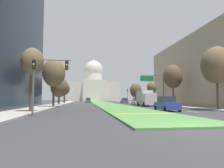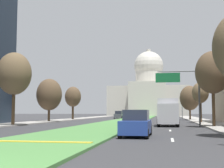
% 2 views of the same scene
% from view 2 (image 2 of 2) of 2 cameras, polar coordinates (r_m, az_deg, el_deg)
% --- Properties ---
extents(ground_plane, '(264.40, 264.40, 0.00)m').
position_cam_2_polar(ground_plane, '(67.42, 4.17, -6.45)').
color(ground_plane, '#333335').
extents(grass_median, '(6.42, 108.16, 0.14)m').
position_cam_2_polar(grass_median, '(61.44, 3.62, -6.53)').
color(grass_median, '#4C8442').
rests_on(grass_median, ground_plane).
extents(median_curb_nose, '(5.78, 0.50, 0.04)m').
position_cam_2_polar(median_curb_nose, '(16.82, -13.46, -10.20)').
color(median_curb_nose, gold).
rests_on(median_curb_nose, grass_median).
extents(lane_dashes_right, '(0.16, 34.64, 0.01)m').
position_cam_2_polar(lane_dashes_right, '(36.36, 10.41, -7.63)').
color(lane_dashes_right, silver).
rests_on(lane_dashes_right, ground_plane).
extents(sidewalk_left, '(4.00, 108.16, 0.15)m').
position_cam_2_polar(sidewalk_left, '(58.34, -9.57, -6.55)').
color(sidewalk_left, '#9E9991').
rests_on(sidewalk_left, ground_plane).
extents(sidewalk_right, '(4.00, 108.16, 0.15)m').
position_cam_2_polar(sidewalk_right, '(55.42, 16.15, -6.51)').
color(sidewalk_right, '#9E9991').
rests_on(sidewalk_right, ground_plane).
extents(capitol_building, '(30.76, 26.65, 27.05)m').
position_cam_2_polar(capitol_building, '(126.71, 6.75, -1.86)').
color(capitol_building, beige).
rests_on(capitol_building, ground_plane).
extents(traffic_light_far_right, '(0.28, 0.35, 5.20)m').
position_cam_2_polar(traffic_light_far_right, '(70.45, 12.68, -3.58)').
color(traffic_light_far_right, '#515456').
rests_on(traffic_light_far_right, ground_plane).
extents(overhead_guide_sign, '(5.00, 0.20, 6.50)m').
position_cam_2_polar(overhead_guide_sign, '(36.66, 12.86, -0.35)').
color(overhead_guide_sign, '#515456').
rests_on(overhead_guide_sign, ground_plane).
extents(street_tree_left_mid, '(4.06, 4.06, 8.73)m').
position_cam_2_polar(street_tree_left_mid, '(38.93, -17.42, 1.78)').
color(street_tree_left_mid, '#4C3823').
rests_on(street_tree_left_mid, ground_plane).
extents(street_tree_right_mid, '(3.70, 3.70, 8.23)m').
position_cam_2_polar(street_tree_right_mid, '(35.40, 17.89, 2.00)').
color(street_tree_right_mid, '#4C3823').
rests_on(street_tree_right_mid, ground_plane).
extents(street_tree_left_far, '(4.07, 4.07, 6.95)m').
position_cam_2_polar(street_tree_left_far, '(51.16, -11.40, -1.92)').
color(street_tree_left_far, '#4C3823').
rests_on(street_tree_left_far, ground_plane).
extents(street_tree_right_far, '(2.46, 2.46, 5.99)m').
position_cam_2_polar(street_tree_right_far, '(47.85, 15.82, -1.59)').
color(street_tree_right_far, '#4C3823').
rests_on(street_tree_right_far, ground_plane).
extents(street_tree_left_distant, '(3.25, 3.25, 6.69)m').
position_cam_2_polar(street_tree_left_distant, '(63.46, -7.14, -2.35)').
color(street_tree_left_distant, '#4C3823').
rests_on(street_tree_left_distant, ground_plane).
extents(street_tree_right_distant, '(3.85, 3.85, 6.70)m').
position_cam_2_polar(street_tree_right_distant, '(62.69, 14.01, -2.51)').
color(street_tree_right_distant, '#4C3823').
rests_on(street_tree_right_distant, ground_plane).
extents(sedan_lead_stopped, '(1.98, 4.24, 1.82)m').
position_cam_2_polar(sedan_lead_stopped, '(21.53, 4.42, -7.32)').
color(sedan_lead_stopped, navy).
rests_on(sedan_lead_stopped, ground_plane).
extents(sedan_midblock, '(2.11, 4.39, 1.70)m').
position_cam_2_polar(sedan_midblock, '(45.17, 10.39, -6.09)').
color(sedan_midblock, '#BCBCC1').
rests_on(sedan_midblock, ground_plane).
extents(sedan_distant, '(1.92, 4.21, 1.70)m').
position_cam_2_polar(sedan_distant, '(60.95, 10.26, -5.79)').
color(sedan_distant, '#4C5156').
rests_on(sedan_distant, ground_plane).
extents(sedan_far_horizon, '(2.07, 4.22, 1.80)m').
position_cam_2_polar(sedan_far_horizon, '(74.07, 1.32, -5.68)').
color(sedan_far_horizon, '#4C5156').
rests_on(sedan_far_horizon, ground_plane).
extents(box_truck_delivery, '(2.40, 6.40, 3.20)m').
position_cam_2_polar(box_truck_delivery, '(37.30, 10.16, -4.99)').
color(box_truck_delivery, '#BCBCC1').
rests_on(box_truck_delivery, ground_plane).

